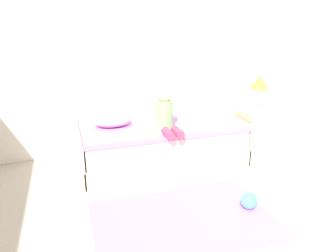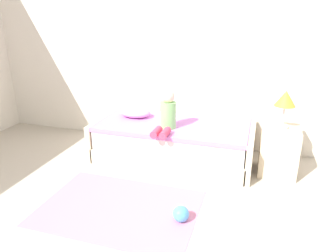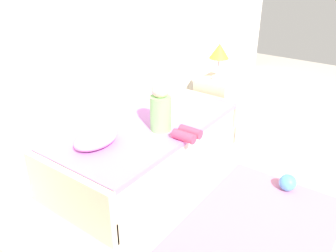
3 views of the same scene
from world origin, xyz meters
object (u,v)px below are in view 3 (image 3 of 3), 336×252
at_px(nightstand, 216,101).
at_px(pillow, 96,139).
at_px(bed, 148,146).
at_px(child_figure, 165,111).
at_px(toy_ball, 288,183).
at_px(table_lamp, 219,53).

bearing_deg(nightstand, pillow, 175.83).
distance_m(bed, child_figure, 0.51).
xyz_separation_m(bed, toy_ball, (0.45, -1.32, -0.17)).
bearing_deg(table_lamp, pillow, 175.83).
height_order(bed, child_figure, child_figure).
distance_m(table_lamp, toy_ball, 1.78).
height_order(bed, table_lamp, table_lamp).
bearing_deg(bed, toy_ball, -70.98).
relative_size(nightstand, pillow, 1.36).
bearing_deg(toy_ball, nightstand, 54.91).
relative_size(bed, toy_ball, 13.12).
relative_size(nightstand, table_lamp, 1.33).
height_order(bed, pillow, pillow).
bearing_deg(table_lamp, child_figure, -172.25).
xyz_separation_m(bed, child_figure, (-0.02, -0.23, 0.46)).
xyz_separation_m(bed, table_lamp, (1.35, -0.04, 0.69)).
distance_m(nightstand, toy_ball, 1.57).
height_order(nightstand, table_lamp, table_lamp).
relative_size(nightstand, child_figure, 1.18).
height_order(nightstand, child_figure, child_figure).
height_order(table_lamp, child_figure, table_lamp).
distance_m(nightstand, pillow, 1.97).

